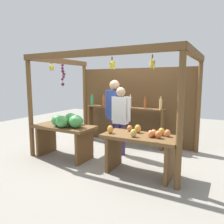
% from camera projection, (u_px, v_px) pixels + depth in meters
% --- Properties ---
extents(ground_plane, '(12.00, 12.00, 0.00)m').
position_uv_depth(ground_plane, '(116.00, 154.00, 5.06)').
color(ground_plane, gray).
rests_on(ground_plane, ground).
extents(market_stall, '(3.34, 2.14, 2.23)m').
position_uv_depth(market_stall, '(125.00, 96.00, 5.27)').
color(market_stall, brown).
rests_on(market_stall, ground).
extents(fruit_counter_left, '(1.35, 0.64, 0.99)m').
position_uv_depth(fruit_counter_left, '(66.00, 128.00, 4.67)').
color(fruit_counter_left, brown).
rests_on(fruit_counter_left, ground).
extents(fruit_counter_right, '(1.35, 0.64, 0.87)m').
position_uv_depth(fruit_counter_right, '(141.00, 144.00, 3.89)').
color(fruit_counter_right, brown).
rests_on(fruit_counter_right, ground).
extents(bottle_shelf_unit, '(2.14, 0.22, 1.33)m').
position_uv_depth(bottle_shelf_unit, '(123.00, 114.00, 5.70)').
color(bottle_shelf_unit, brown).
rests_on(bottle_shelf_unit, ground).
extents(vendor_man, '(0.48, 0.23, 1.69)m').
position_uv_depth(vendor_man, '(115.00, 109.00, 5.01)').
color(vendor_man, '#46335D').
rests_on(vendor_man, ground).
extents(vendor_woman, '(0.48, 0.21, 1.54)m').
position_uv_depth(vendor_woman, '(121.00, 115.00, 4.89)').
color(vendor_woman, '#3F2F5E').
rests_on(vendor_woman, ground).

